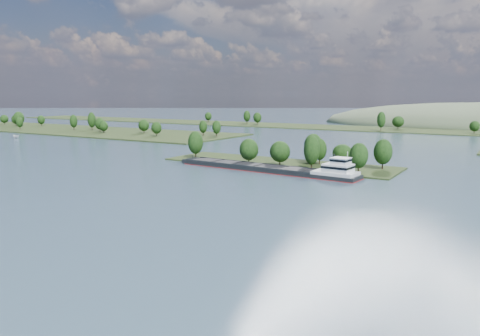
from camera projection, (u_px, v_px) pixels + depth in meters
The scene contains 6 objects.
ground at pixel (194, 188), 148.55m from camera, with size 1800.00×1800.00×0.00m, color #364F5E.
tree_island at pixel (292, 156), 194.46m from camera, with size 100.00×30.00×14.62m.
left_bank at pixel (72, 129), 383.68m from camera, with size 300.00×80.00×16.09m.
back_shoreline at pixel (408, 130), 380.88m from camera, with size 900.00×60.00×16.35m.
cargo_barge at pixel (276, 169), 178.78m from camera, with size 78.17×15.55×10.50m.
motorboat at pixel (16, 136), 316.30m from camera, with size 2.26×6.02×2.32m, color silver.
Camera 1 is at (87.85, 2.82, 29.54)m, focal length 35.00 mm.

